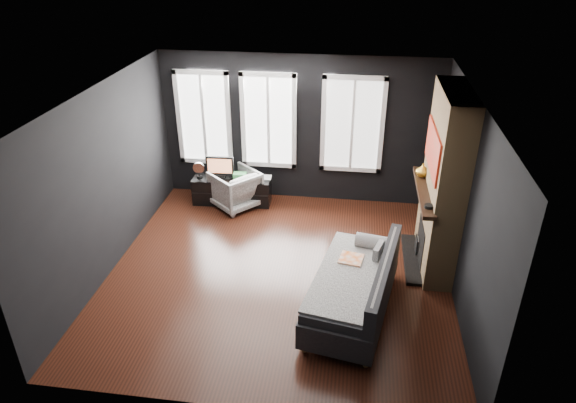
# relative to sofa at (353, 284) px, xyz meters

# --- Properties ---
(floor) EXTENTS (5.00, 5.00, 0.00)m
(floor) POSITION_rel_sofa_xyz_m (-1.10, 0.73, -0.44)
(floor) COLOR black
(floor) RESTS_ON ground
(ceiling) EXTENTS (5.00, 5.00, 0.00)m
(ceiling) POSITION_rel_sofa_xyz_m (-1.10, 0.73, 2.26)
(ceiling) COLOR white
(ceiling) RESTS_ON ground
(wall_back) EXTENTS (5.00, 0.02, 2.70)m
(wall_back) POSITION_rel_sofa_xyz_m (-1.10, 3.23, 0.91)
(wall_back) COLOR black
(wall_back) RESTS_ON ground
(wall_left) EXTENTS (0.02, 5.00, 2.70)m
(wall_left) POSITION_rel_sofa_xyz_m (-3.60, 0.73, 0.91)
(wall_left) COLOR black
(wall_left) RESTS_ON ground
(wall_right) EXTENTS (0.02, 5.00, 2.70)m
(wall_right) POSITION_rel_sofa_xyz_m (1.40, 0.73, 0.91)
(wall_right) COLOR black
(wall_right) RESTS_ON ground
(windows) EXTENTS (4.00, 0.16, 1.76)m
(windows) POSITION_rel_sofa_xyz_m (-1.55, 3.19, 1.94)
(windows) COLOR white
(windows) RESTS_ON wall_back
(fireplace) EXTENTS (0.70, 1.62, 2.70)m
(fireplace) POSITION_rel_sofa_xyz_m (1.20, 1.33, 0.91)
(fireplace) COLOR #93724C
(fireplace) RESTS_ON floor
(sofa) EXTENTS (1.39, 2.20, 0.88)m
(sofa) POSITION_rel_sofa_xyz_m (0.00, 0.00, 0.00)
(sofa) COLOR #28272A
(sofa) RESTS_ON floor
(stripe_pillow) EXTENTS (0.16, 0.32, 0.31)m
(stripe_pillow) POSITION_rel_sofa_xyz_m (0.32, 0.45, 0.19)
(stripe_pillow) COLOR gray
(stripe_pillow) RESTS_ON sofa
(armchair) EXTENTS (1.03, 1.03, 0.77)m
(armchair) POSITION_rel_sofa_xyz_m (-2.20, 2.68, -0.05)
(armchair) COLOR silver
(armchair) RESTS_ON floor
(media_console) EXTENTS (1.45, 0.50, 0.49)m
(media_console) POSITION_rel_sofa_xyz_m (-2.30, 2.83, -0.19)
(media_console) COLOR black
(media_console) RESTS_ON floor
(monitor) EXTENTS (0.52, 0.14, 0.46)m
(monitor) POSITION_rel_sofa_xyz_m (-2.51, 2.87, 0.28)
(monitor) COLOR black
(monitor) RESTS_ON media_console
(desk_fan) EXTENTS (0.23, 0.23, 0.30)m
(desk_fan) POSITION_rel_sofa_xyz_m (-2.90, 2.81, 0.20)
(desk_fan) COLOR gray
(desk_fan) RESTS_ON media_console
(mug) EXTENTS (0.13, 0.12, 0.11)m
(mug) POSITION_rel_sofa_xyz_m (-1.90, 2.82, 0.11)
(mug) COLOR #C7480A
(mug) RESTS_ON media_console
(book) EXTENTS (0.16, 0.03, 0.21)m
(book) POSITION_rel_sofa_xyz_m (-1.73, 2.94, 0.16)
(book) COLOR gray
(book) RESTS_ON media_console
(storage_box) EXTENTS (0.25, 0.17, 0.13)m
(storage_box) POSITION_rel_sofa_xyz_m (-2.13, 2.81, 0.12)
(storage_box) COLOR #2C6C36
(storage_box) RESTS_ON media_console
(mantel_vase) EXTENTS (0.23, 0.24, 0.20)m
(mantel_vase) POSITION_rel_sofa_xyz_m (0.95, 1.78, 0.89)
(mantel_vase) COLOR yellow
(mantel_vase) RESTS_ON fireplace
(mantel_clock) EXTENTS (0.16, 0.16, 0.04)m
(mantel_clock) POSITION_rel_sofa_xyz_m (0.95, 0.78, 0.81)
(mantel_clock) COLOR black
(mantel_clock) RESTS_ON fireplace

